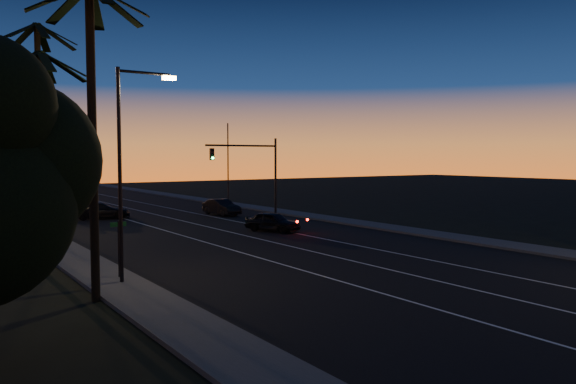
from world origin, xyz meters
TOP-DOWN VIEW (x-y plane):
  - road at (0.00, 30.00)m, footprint 20.00×170.00m
  - sidewalk_left at (-11.20, 30.00)m, footprint 2.40×170.00m
  - sidewalk_right at (11.20, 30.00)m, footprint 2.40×170.00m
  - lane_stripe_left at (-3.00, 30.00)m, footprint 0.12×160.00m
  - lane_stripe_mid at (0.50, 30.00)m, footprint 0.12×160.00m
  - lane_stripe_right at (4.00, 30.00)m, footprint 0.12×160.00m
  - palm_near at (-12.60, 18.00)m, footprint 4.25×4.16m
  - palm_mid at (-13.20, 24.00)m, footprint 4.25×4.16m
  - palm_far at (-12.20, 30.00)m, footprint 4.25×4.16m
  - streetlight_left_near at (-10.70, 20.00)m, footprint 2.55×0.26m
  - streetlight_left_far at (-10.69, 38.00)m, footprint 2.55×0.26m
  - street_sign at (-10.80, 21.00)m, footprint 0.70×0.06m
  - signal_mast at (7.14, 39.99)m, footprint 7.10×0.41m
  - signal_post at (-9.50, 39.98)m, footprint 0.28×0.37m
  - far_pole_left at (-11.00, 55.00)m, footprint 0.14×0.14m
  - far_pole_right at (11.00, 52.00)m, footprint 0.14×0.14m
  - lead_car at (3.21, 30.60)m, footprint 3.32×4.83m
  - right_car at (5.35, 42.67)m, footprint 1.95×4.51m
  - cross_car at (-4.74, 45.60)m, footprint 5.24×3.05m

SIDE VIEW (x-z plane):
  - road at x=0.00m, z-range 0.00..0.01m
  - lane_stripe_left at x=-3.00m, z-range 0.01..0.02m
  - lane_stripe_mid at x=0.50m, z-range 0.01..0.02m
  - lane_stripe_right at x=4.00m, z-range 0.01..0.02m
  - sidewalk_left at x=-11.20m, z-range 0.00..0.16m
  - sidewalk_right at x=11.20m, z-range 0.00..0.16m
  - lead_car at x=3.21m, z-range 0.01..1.41m
  - cross_car at x=-4.74m, z-range 0.01..1.44m
  - right_car at x=5.35m, z-range 0.01..1.45m
  - street_sign at x=-10.80m, z-range 0.36..2.96m
  - signal_post at x=-9.50m, z-range 0.79..4.99m
  - far_pole_left at x=-11.00m, z-range 0.00..9.00m
  - far_pole_right at x=11.00m, z-range 0.00..9.00m
  - signal_mast at x=7.14m, z-range 1.28..8.28m
  - streetlight_left_far at x=-10.69m, z-range 0.81..9.31m
  - streetlight_left_near at x=-10.70m, z-range 0.82..9.82m
  - palm_mid at x=-13.20m, z-range 1.24..11.27m
  - palm_near at x=-12.60m, z-range 1.31..12.84m
  - palm_far at x=-12.20m, z-range 1.35..13.88m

